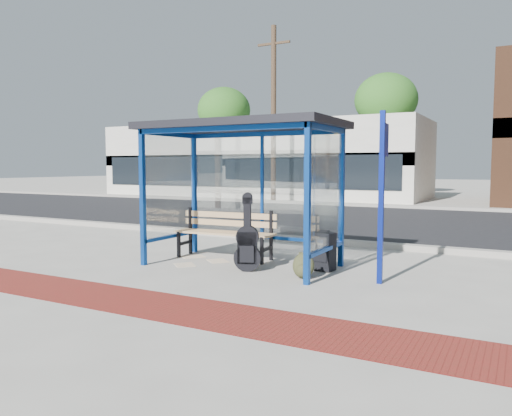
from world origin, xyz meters
The scene contains 19 objects.
ground centered at (0.00, 0.00, 0.00)m, with size 120.00×120.00×0.00m, color #B2ADA0.
brick_paver_strip centered at (0.00, -2.60, 0.01)m, with size 60.00×1.00×0.01m, color maroon.
curb_near centered at (0.00, 2.90, 0.06)m, with size 60.00×0.25×0.12m, color gray.
street_asphalt centered at (0.00, 8.00, 0.00)m, with size 60.00×10.00×0.00m, color black.
curb_far centered at (0.00, 13.10, 0.06)m, with size 60.00×0.25×0.12m, color gray.
far_sidewalk centered at (0.00, 15.00, 0.00)m, with size 60.00×4.00×0.01m, color #B2ADA0.
bus_shelter centered at (0.00, 0.07, 2.07)m, with size 3.30×1.80×2.42m.
storefront_white centered at (-9.00, 17.99, 2.00)m, with size 18.00×6.04×4.00m.
tree_left centered at (-14.00, 22.00, 5.45)m, with size 3.60×3.60×7.03m.
tree_mid centered at (-3.00, 22.00, 5.45)m, with size 3.60×3.60×7.03m.
utility_pole_west centered at (-6.00, 13.40, 4.11)m, with size 1.60×0.24×8.00m.
bench centered at (-0.60, 0.47, 0.51)m, with size 1.93×0.58×0.90m.
guitar_bag centered at (0.31, -0.36, 0.44)m, with size 0.45×0.27×1.19m.
suitcase centered at (1.35, 0.27, 0.31)m, with size 0.42×0.31×0.68m.
backpack centered at (1.30, -0.41, 0.19)m, with size 0.38×0.36×0.39m.
sign_post centered at (2.41, -0.19, 1.39)m, with size 0.10×0.31×2.47m.
newspaper_a centered at (-1.20, 0.28, 0.00)m, with size 0.41×0.33×0.01m, color white.
newspaper_b centered at (-0.88, -0.43, 0.00)m, with size 0.41×0.32×0.01m, color white.
newspaper_c centered at (-0.57, 0.14, 0.00)m, with size 0.40×0.31×0.01m, color white.
Camera 1 is at (4.17, -7.26, 1.69)m, focal length 35.00 mm.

